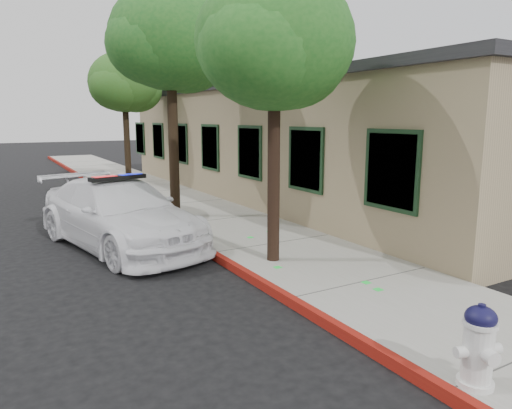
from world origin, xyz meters
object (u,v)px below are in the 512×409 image
Objects in this scene: street_tree_near at (275,49)px; street_tree_far at (125,85)px; street_tree_mid at (171,44)px; police_car at (120,214)px; fire_hydrant at (479,346)px; clapboard_building at (304,141)px.

street_tree_far reaches higher than street_tree_near.
police_car is at bearing -135.81° from street_tree_mid.
street_tree_mid is at bearing 31.62° from police_car.
fire_hydrant is (1.78, -8.12, -0.18)m from police_car.
street_tree_mid is 1.16× the size of street_tree_far.
clapboard_building reaches higher than fire_hydrant.
street_tree_near reaches higher than fire_hydrant.
clapboard_building reaches higher than police_car.
police_car is 5.24m from street_tree_near.
clapboard_building is at bearing 80.83° from fire_hydrant.
street_tree_mid reaches higher than fire_hydrant.
fire_hydrant is at bearing -117.69° from clapboard_building.
street_tree_mid is at bearing -162.52° from clapboard_building.
fire_hydrant is (-6.34, -12.09, -1.51)m from clapboard_building.
police_car is 0.90× the size of street_tree_mid.
street_tree_far is (0.61, 7.39, -0.68)m from street_tree_mid.
clapboard_building is at bearing 17.48° from street_tree_mid.
police_car is 8.31m from fire_hydrant.
street_tree_far is (2.76, 9.48, 3.59)m from police_car.
street_tree_mid reaches higher than street_tree_far.
clapboard_building is 3.71× the size of street_tree_far.
street_tree_mid is at bearing -94.73° from street_tree_far.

